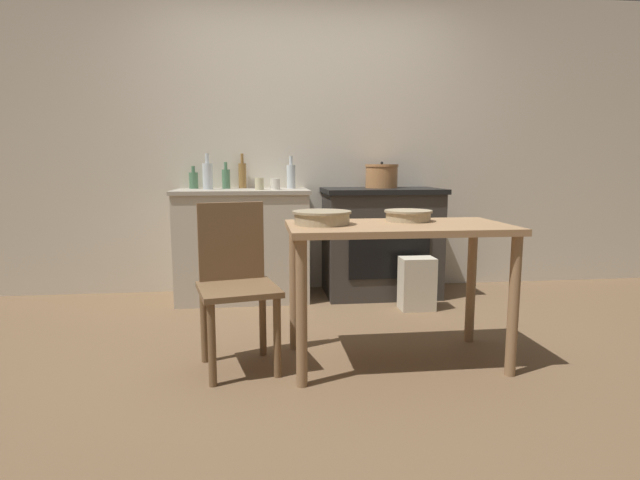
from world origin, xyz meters
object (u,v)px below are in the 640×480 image
at_px(bottle_left, 208,175).
at_px(chair, 236,280).
at_px(bottle_mid_left, 242,175).
at_px(bottle_far_left, 291,176).
at_px(stock_pot, 382,176).
at_px(mixing_bowl_small, 408,215).
at_px(mixing_bowl_large, 322,217).
at_px(work_table, 397,246).
at_px(stove, 381,242).
at_px(bottle_center_left, 226,178).
at_px(flour_sack, 417,284).
at_px(cup_center_right, 275,184).
at_px(cup_mid_right, 259,184).
at_px(bottle_center, 194,180).

bearing_deg(bottle_left, chair, -79.31).
bearing_deg(bottle_mid_left, bottle_far_left, -11.95).
xyz_separation_m(stock_pot, mixing_bowl_small, (-0.19, -1.41, -0.19)).
xyz_separation_m(bottle_far_left, bottle_mid_left, (-0.41, 0.09, 0.01)).
bearing_deg(stock_pot, mixing_bowl_large, -114.72).
bearing_deg(work_table, stove, 79.58).
height_order(chair, bottle_center_left, bottle_center_left).
bearing_deg(bottle_mid_left, chair, -89.77).
relative_size(mixing_bowl_large, mixing_bowl_small, 1.17).
height_order(bottle_left, bottle_center_left, bottle_left).
height_order(bottle_far_left, bottle_left, bottle_left).
distance_m(mixing_bowl_small, bottle_mid_left, 1.87).
height_order(flour_sack, bottle_left, bottle_left).
distance_m(mixing_bowl_large, cup_center_right, 1.43).
bearing_deg(chair, bottle_center_left, 82.49).
bearing_deg(bottle_center_left, bottle_left, -136.92).
bearing_deg(flour_sack, cup_mid_right, 160.39).
relative_size(mixing_bowl_large, bottle_center, 1.69).
relative_size(flour_sack, bottle_center_left, 1.82).
height_order(stove, bottle_center_left, bottle_center_left).
xyz_separation_m(stove, cup_mid_right, (-1.01, -0.08, 0.49)).
distance_m(mixing_bowl_large, bottle_left, 1.68).
bearing_deg(bottle_left, cup_mid_right, -17.78).
bearing_deg(mixing_bowl_small, flour_sack, 68.06).
xyz_separation_m(work_table, bottle_mid_left, (-0.88, 1.72, 0.36)).
height_order(bottle_center, cup_mid_right, bottle_center).
height_order(mixing_bowl_large, bottle_left, bottle_left).
relative_size(bottle_center, cup_mid_right, 1.96).
bearing_deg(bottle_center, stock_pot, -5.44).
distance_m(stock_pot, cup_mid_right, 1.04).
relative_size(chair, bottle_center, 4.74).
xyz_separation_m(bottle_center_left, cup_center_right, (0.40, -0.22, -0.04)).
distance_m(flour_sack, bottle_left, 1.86).
bearing_deg(mixing_bowl_large, bottle_center_left, 110.42).
xyz_separation_m(work_table, stock_pot, (0.29, 1.55, 0.35)).
bearing_deg(bottle_left, cup_center_right, -9.23).
xyz_separation_m(stock_pot, bottle_center_left, (-1.30, 0.11, -0.02)).
bearing_deg(cup_mid_right, flour_sack, -19.61).
relative_size(bottle_center, cup_center_right, 2.11).
bearing_deg(bottle_center_left, cup_mid_right, -43.32).
bearing_deg(cup_mid_right, cup_center_right, 19.50).
bearing_deg(mixing_bowl_large, flour_sack, 48.18).
height_order(stock_pot, bottle_mid_left, bottle_mid_left).
height_order(mixing_bowl_small, bottle_left, bottle_left).
height_order(bottle_mid_left, cup_mid_right, bottle_mid_left).
distance_m(flour_sack, cup_center_right, 1.36).
xyz_separation_m(work_table, flour_sack, (0.44, 0.98, -0.45)).
bearing_deg(bottle_center_left, work_table, -58.57).
height_order(flour_sack, mixing_bowl_small, mixing_bowl_small).
bearing_deg(flour_sack, chair, -144.90).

